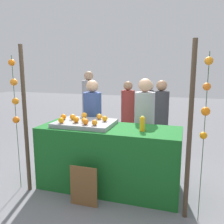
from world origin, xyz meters
The scene contains 25 objects.
ground_plane centered at (0.00, 0.00, 0.00)m, with size 24.00×24.00×0.00m, color slate.
stall_counter centered at (0.00, 0.00, 0.47)m, with size 2.06×0.76×0.94m, color #196023.
orange_tray centered at (-0.38, 0.02, 0.97)m, with size 0.86×0.64×0.06m, color gray.
orange_0 centered at (-0.47, -0.11, 1.05)m, with size 0.09×0.09×0.09m, color orange.
orange_1 centered at (-0.23, 0.22, 1.04)m, with size 0.09×0.09×0.09m, color orange.
orange_2 centered at (-0.75, 0.03, 1.04)m, with size 0.09×0.09×0.09m, color orange.
orange_3 centered at (-0.15, -0.18, 1.04)m, with size 0.08×0.08×0.08m, color orange.
orange_4 centered at (-0.29, -0.18, 1.04)m, with size 0.09×0.09×0.09m, color orange.
orange_5 centered at (-0.36, -0.08, 1.04)m, with size 0.07×0.07×0.07m, color orange.
orange_6 centered at (-0.49, 0.23, 1.05)m, with size 0.09×0.09×0.09m, color orange.
orange_7 centered at (-0.10, 0.09, 1.04)m, with size 0.09×0.09×0.09m, color orange.
orange_8 centered at (-0.61, 0.06, 1.04)m, with size 0.09×0.09×0.09m, color orange.
orange_9 centered at (-0.66, -0.20, 1.04)m, with size 0.08×0.08×0.08m, color orange.
juice_bottle centered at (0.50, -0.06, 1.04)m, with size 0.07×0.07×0.21m.
chalkboard_sign centered at (-0.16, -0.56, 0.27)m, with size 0.38×0.03×0.56m.
vendor_left centered at (-0.51, 0.64, 0.74)m, with size 0.32×0.32×1.59m.
vendor_right centered at (0.41, 0.61, 0.76)m, with size 0.33×0.33×1.63m.
crowd_person_0 centered at (0.58, 1.53, 0.73)m, with size 0.31×0.31×1.56m.
crowd_person_1 centered at (-0.20, 1.98, 0.70)m, with size 0.30×0.30×1.50m.
crowd_person_2 centered at (-1.30, 2.35, 0.80)m, with size 0.34×0.34×1.71m.
crowd_person_3 centered at (0.21, 2.47, 0.69)m, with size 0.30×0.30×1.47m.
canopy_post_left centered at (-1.11, -0.42, 1.05)m, with size 0.06×0.06×2.11m, color #473828.
canopy_post_right centered at (1.11, -0.42, 1.05)m, with size 0.06×0.06×2.11m, color #473828.
garland_strand_left centered at (-1.28, -0.40, 1.43)m, with size 0.11×0.11×1.96m.
garland_strand_right centered at (1.26, -0.46, 1.44)m, with size 0.10×0.11×1.96m.
Camera 1 is at (1.05, -3.22, 1.79)m, focal length 38.41 mm.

